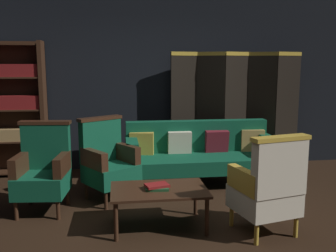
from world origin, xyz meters
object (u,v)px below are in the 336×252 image
at_px(velvet_couch, 200,152).
at_px(armchair_wing_left, 43,170).
at_px(bookshelf, 15,107).
at_px(book_red_leather, 157,185).
at_px(armchair_wing_right, 108,161).
at_px(potted_plant, 102,144).
at_px(armchair_gilt_accent, 268,187).
at_px(book_green_cloth, 157,188).
at_px(coffee_table, 159,193).
at_px(folding_screen, 236,109).

distance_m(velvet_couch, armchair_wing_left, 2.19).
bearing_deg(bookshelf, book_red_leather, -48.80).
relative_size(bookshelf, armchair_wing_left, 1.97).
relative_size(velvet_couch, armchair_wing_left, 2.04).
xyz_separation_m(armchair_wing_right, potted_plant, (-0.12, 0.99, 0.02)).
distance_m(bookshelf, velvet_couch, 2.87).
bearing_deg(armchair_gilt_accent, book_green_cloth, 164.29).
relative_size(armchair_gilt_accent, potted_plant, 1.19).
bearing_deg(bookshelf, coffee_table, -48.34).
bearing_deg(potted_plant, armchair_gilt_accent, -52.62).
height_order(folding_screen, book_green_cloth, folding_screen).
relative_size(velvet_couch, armchair_gilt_accent, 2.04).
relative_size(coffee_table, book_green_cloth, 4.21).
height_order(folding_screen, potted_plant, folding_screen).
bearing_deg(armchair_wing_right, velvet_couch, 21.25).
bearing_deg(armchair_wing_left, armchair_gilt_accent, -22.52).
distance_m(book_green_cloth, book_red_leather, 0.03).
height_order(coffee_table, potted_plant, potted_plant).
relative_size(coffee_table, armchair_gilt_accent, 0.96).
relative_size(armchair_gilt_accent, book_red_leather, 4.40).
bearing_deg(armchair_wing_left, book_red_leather, -27.86).
distance_m(armchair_gilt_accent, armchair_wing_left, 2.54).
xyz_separation_m(bookshelf, book_green_cloth, (1.93, -2.20, -0.64)).
bearing_deg(book_red_leather, armchair_gilt_accent, -15.71).
distance_m(bookshelf, armchair_wing_left, 1.77).
xyz_separation_m(armchair_gilt_accent, book_red_leather, (-1.08, 0.30, -0.03)).
height_order(bookshelf, velvet_couch, bookshelf).
relative_size(folding_screen, potted_plant, 2.44).
bearing_deg(coffee_table, bookshelf, 131.66).
bearing_deg(velvet_couch, armchair_wing_left, -158.75).
bearing_deg(book_green_cloth, potted_plant, 108.18).
bearing_deg(potted_plant, folding_screen, 4.75).
relative_size(armchair_wing_left, book_red_leather, 4.40).
distance_m(folding_screen, coffee_table, 2.66).
xyz_separation_m(folding_screen, book_green_cloth, (-1.52, -2.13, -0.55)).
bearing_deg(book_green_cloth, book_red_leather, 0.00).
xyz_separation_m(coffee_table, book_green_cloth, (-0.02, -0.01, 0.06)).
xyz_separation_m(coffee_table, armchair_gilt_accent, (1.06, -0.32, 0.12)).
height_order(velvet_couch, potted_plant, velvet_couch).
height_order(coffee_table, book_green_cloth, book_green_cloth).
bearing_deg(armchair_wing_left, potted_plant, 64.02).
bearing_deg(armchair_gilt_accent, armchair_wing_right, 141.86).
height_order(velvet_couch, book_red_leather, velvet_couch).
distance_m(coffee_table, book_green_cloth, 0.06).
distance_m(folding_screen, armchair_wing_right, 2.40).
height_order(coffee_table, book_red_leather, book_red_leather).
bearing_deg(bookshelf, book_green_cloth, -48.80).
xyz_separation_m(bookshelf, armchair_wing_left, (0.66, -1.53, -0.58)).
xyz_separation_m(bookshelf, potted_plant, (1.29, -0.25, -0.56)).
bearing_deg(folding_screen, coffee_table, -125.24).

